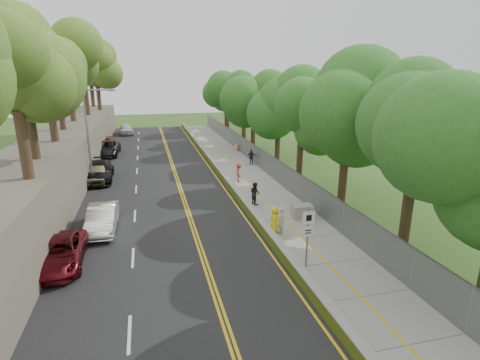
{
  "coord_description": "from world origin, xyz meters",
  "views": [
    {
      "loc": [
        -6.12,
        -18.14,
        9.2
      ],
      "look_at": [
        0.5,
        8.0,
        1.4
      ],
      "focal_mm": 28.0,
      "sensor_mm": 36.0,
      "label": 1
    }
  ],
  "objects_px": {
    "streetlight": "(90,131)",
    "construction_barrel": "(236,148)",
    "signpost": "(308,230)",
    "person_far": "(251,157)",
    "painter_0": "(274,220)",
    "car_2": "(60,253)",
    "concrete_block": "(302,211)",
    "car_1": "(102,218)"
  },
  "relations": [
    {
      "from": "streetlight",
      "to": "construction_barrel",
      "type": "height_order",
      "value": "streetlight"
    },
    {
      "from": "signpost",
      "to": "person_far",
      "type": "xyz_separation_m",
      "value": [
        3.15,
        20.86,
        -1.13
      ]
    },
    {
      "from": "painter_0",
      "to": "person_far",
      "type": "distance_m",
      "value": 16.97
    },
    {
      "from": "streetlight",
      "to": "construction_barrel",
      "type": "bearing_deg",
      "value": 36.3
    },
    {
      "from": "signpost",
      "to": "car_2",
      "type": "relative_size",
      "value": 0.65
    },
    {
      "from": "car_2",
      "to": "painter_0",
      "type": "relative_size",
      "value": 2.99
    },
    {
      "from": "signpost",
      "to": "streetlight",
      "type": "bearing_deg",
      "value": 124.08
    },
    {
      "from": "construction_barrel",
      "to": "car_2",
      "type": "relative_size",
      "value": 0.17
    },
    {
      "from": "construction_barrel",
      "to": "person_far",
      "type": "height_order",
      "value": "person_far"
    },
    {
      "from": "signpost",
      "to": "painter_0",
      "type": "distance_m",
      "value": 4.37
    },
    {
      "from": "signpost",
      "to": "car_2",
      "type": "xyz_separation_m",
      "value": [
        -11.65,
        3.07,
        -1.26
      ]
    },
    {
      "from": "concrete_block",
      "to": "car_1",
      "type": "height_order",
      "value": "car_1"
    },
    {
      "from": "construction_barrel",
      "to": "car_1",
      "type": "distance_m",
      "value": 24.68
    },
    {
      "from": "streetlight",
      "to": "car_1",
      "type": "xyz_separation_m",
      "value": [
        1.46,
        -9.94,
        -3.86
      ]
    },
    {
      "from": "streetlight",
      "to": "painter_0",
      "type": "xyz_separation_m",
      "value": [
        11.33,
        -12.8,
        -3.79
      ]
    },
    {
      "from": "construction_barrel",
      "to": "car_1",
      "type": "xyz_separation_m",
      "value": [
        -13.3,
        -20.78,
        0.32
      ]
    },
    {
      "from": "car_1",
      "to": "person_far",
      "type": "relative_size",
      "value": 2.89
    },
    {
      "from": "signpost",
      "to": "car_1",
      "type": "relative_size",
      "value": 0.69
    },
    {
      "from": "streetlight",
      "to": "concrete_block",
      "type": "height_order",
      "value": "streetlight"
    },
    {
      "from": "concrete_block",
      "to": "painter_0",
      "type": "xyz_separation_m",
      "value": [
        -2.52,
        -1.8,
        0.37
      ]
    },
    {
      "from": "construction_barrel",
      "to": "person_far",
      "type": "xyz_separation_m",
      "value": [
        -0.1,
        -7.0,
        0.37
      ]
    },
    {
      "from": "concrete_block",
      "to": "person_far",
      "type": "relative_size",
      "value": 0.82
    },
    {
      "from": "signpost",
      "to": "person_far",
      "type": "height_order",
      "value": "signpost"
    },
    {
      "from": "signpost",
      "to": "car_1",
      "type": "bearing_deg",
      "value": 144.86
    },
    {
      "from": "car_1",
      "to": "painter_0",
      "type": "distance_m",
      "value": 10.28
    },
    {
      "from": "painter_0",
      "to": "signpost",
      "type": "bearing_deg",
      "value": 162.91
    },
    {
      "from": "signpost",
      "to": "car_2",
      "type": "bearing_deg",
      "value": 165.24
    },
    {
      "from": "signpost",
      "to": "car_1",
      "type": "xyz_separation_m",
      "value": [
        -10.05,
        7.07,
        -1.18
      ]
    },
    {
      "from": "streetlight",
      "to": "car_2",
      "type": "bearing_deg",
      "value": -90.57
    },
    {
      "from": "streetlight",
      "to": "car_2",
      "type": "xyz_separation_m",
      "value": [
        -0.14,
        -13.95,
        -3.93
      ]
    },
    {
      "from": "construction_barrel",
      "to": "streetlight",
      "type": "bearing_deg",
      "value": -143.7
    },
    {
      "from": "car_1",
      "to": "signpost",
      "type": "bearing_deg",
      "value": -33.87
    },
    {
      "from": "concrete_block",
      "to": "car_2",
      "type": "bearing_deg",
      "value": -168.11
    },
    {
      "from": "painter_0",
      "to": "person_far",
      "type": "xyz_separation_m",
      "value": [
        3.33,
        16.64,
        -0.02
      ]
    },
    {
      "from": "car_1",
      "to": "person_far",
      "type": "height_order",
      "value": "person_far"
    },
    {
      "from": "concrete_block",
      "to": "car_1",
      "type": "relative_size",
      "value": 0.28
    },
    {
      "from": "streetlight",
      "to": "painter_0",
      "type": "bearing_deg",
      "value": -48.47
    },
    {
      "from": "streetlight",
      "to": "concrete_block",
      "type": "xyz_separation_m",
      "value": [
        13.85,
        -11.0,
        -4.16
      ]
    },
    {
      "from": "construction_barrel",
      "to": "concrete_block",
      "type": "height_order",
      "value": "concrete_block"
    },
    {
      "from": "car_2",
      "to": "painter_0",
      "type": "distance_m",
      "value": 11.53
    },
    {
      "from": "concrete_block",
      "to": "car_2",
      "type": "relative_size",
      "value": 0.27
    },
    {
      "from": "streetlight",
      "to": "person_far",
      "type": "bearing_deg",
      "value": 14.69
    }
  ]
}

